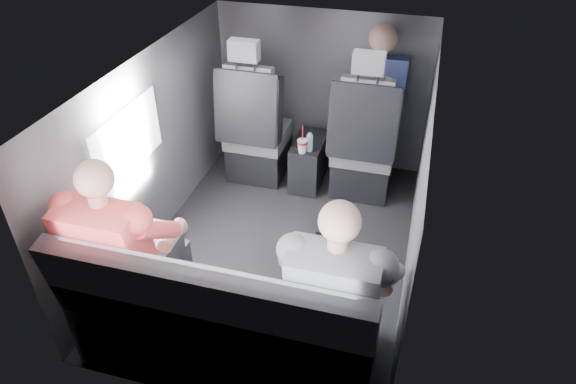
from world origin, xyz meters
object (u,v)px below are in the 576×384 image
(rear_bench, at_px, (223,328))
(passenger_rear_right, at_px, (338,293))
(soda_cup, at_px, (302,146))
(laptop_black, at_px, (346,265))
(water_bottle, at_px, (309,142))
(passenger_rear_left, at_px, (126,250))
(passenger_front_right, at_px, (377,96))
(center_console, at_px, (309,162))
(front_seat_left, at_px, (256,136))
(front_seat_right, at_px, (363,151))
(laptop_white, at_px, (131,232))

(rear_bench, height_order, passenger_rear_right, passenger_rear_right)
(soda_cup, distance_m, laptop_black, 1.57)
(water_bottle, height_order, passenger_rear_left, passenger_rear_left)
(rear_bench, bearing_deg, passenger_front_right, 77.23)
(soda_cup, bearing_deg, center_console, 86.93)
(center_console, bearing_deg, laptop_black, -70.40)
(front_seat_left, distance_m, center_console, 0.49)
(passenger_rear_left, distance_m, passenger_front_right, 2.32)
(rear_bench, bearing_deg, soda_cup, 90.35)
(front_seat_right, relative_size, rear_bench, 0.79)
(front_seat_left, bearing_deg, passenger_rear_right, -60.30)
(front_seat_right, height_order, soda_cup, front_seat_right)
(passenger_rear_right, bearing_deg, water_bottle, 107.82)
(front_seat_left, bearing_deg, soda_cup, -19.73)
(center_console, relative_size, water_bottle, 3.07)
(front_seat_left, bearing_deg, front_seat_right, 0.00)
(passenger_front_right, bearing_deg, laptop_black, -87.09)
(water_bottle, bearing_deg, front_seat_left, 166.97)
(rear_bench, distance_m, laptop_black, 0.73)
(center_console, bearing_deg, front_seat_left, -174.93)
(rear_bench, relative_size, passenger_front_right, 1.77)
(laptop_black, height_order, passenger_rear_left, passenger_rear_left)
(soda_cup, height_order, laptop_white, laptop_white)
(laptop_white, distance_m, passenger_rear_left, 0.16)
(front_seat_right, xyz_separation_m, laptop_white, (-1.07, -1.66, 0.24))
(soda_cup, xyz_separation_m, passenger_rear_right, (0.59, -1.65, 0.18))
(water_bottle, xyz_separation_m, passenger_rear_right, (0.54, -1.69, 0.16))
(front_seat_left, relative_size, water_bottle, 8.08)
(center_console, distance_m, passenger_rear_left, 1.98)
(water_bottle, bearing_deg, soda_cup, -135.91)
(center_console, bearing_deg, passenger_front_right, 24.00)
(front_seat_left, relative_size, laptop_black, 2.90)
(passenger_front_right, bearing_deg, passenger_rear_right, -87.48)
(laptop_black, bearing_deg, rear_bench, -152.75)
(front_seat_left, height_order, passenger_rear_right, front_seat_left)
(water_bottle, xyz_separation_m, laptop_black, (0.55, -1.49, 0.16))
(soda_cup, relative_size, laptop_black, 0.56)
(front_seat_right, xyz_separation_m, soda_cup, (-0.46, -0.16, 0.06))
(soda_cup, height_order, passenger_front_right, passenger_front_right)
(center_console, bearing_deg, passenger_rear_right, -72.55)
(rear_bench, relative_size, soda_cup, 6.58)
(laptop_white, height_order, laptop_black, laptop_white)
(center_console, height_order, water_bottle, water_bottle)
(laptop_black, bearing_deg, center_console, 109.60)
(passenger_rear_left, bearing_deg, laptop_black, 10.18)
(front_seat_right, distance_m, passenger_rear_left, 2.09)
(laptop_black, height_order, passenger_front_right, passenger_front_right)
(center_console, relative_size, laptop_black, 1.10)
(water_bottle, bearing_deg, rear_bench, -91.15)
(front_seat_left, xyz_separation_m, water_bottle, (0.49, -0.11, 0.07))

